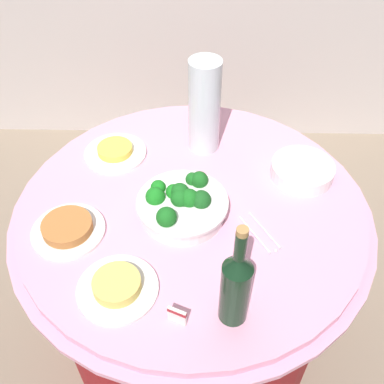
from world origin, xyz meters
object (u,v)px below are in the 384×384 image
food_plate_fried_egg (115,152)px  food_plate_noodles (117,287)px  label_placard_front (177,315)px  decorative_fruit_vase (204,111)px  wine_bottle (236,286)px  serving_tongs (261,234)px  plate_stack (302,170)px  broccoli_bowl (182,204)px  food_plate_peanuts (68,229)px

food_plate_fried_egg → food_plate_noodles: (0.09, -0.56, 0.00)m
label_placard_front → decorative_fruit_vase: bearing=84.8°
decorative_fruit_vase → food_plate_noodles: size_ratio=1.55×
wine_bottle → serving_tongs: bearing=69.9°
plate_stack → decorative_fruit_vase: 0.39m
decorative_fruit_vase → serving_tongs: size_ratio=2.12×
plate_stack → label_placard_front: (-0.40, -0.55, 0.01)m
broccoli_bowl → wine_bottle: wine_bottle is taller
serving_tongs → food_plate_fried_egg: food_plate_fried_egg is taller
food_plate_fried_egg → label_placard_front: (0.25, -0.65, 0.02)m
decorative_fruit_vase → food_plate_noodles: bearing=-110.2°
plate_stack → food_plate_peanuts: size_ratio=0.95×
plate_stack → food_plate_noodles: size_ratio=0.95×
broccoli_bowl → wine_bottle: (0.14, -0.34, 0.08)m
serving_tongs → food_plate_noodles: 0.45m
decorative_fruit_vase → wine_bottle: bearing=-83.7°
food_plate_fried_egg → plate_stack: bearing=-8.7°
serving_tongs → broccoli_bowl: bearing=161.9°
food_plate_fried_egg → label_placard_front: bearing=-69.0°
label_placard_front → food_plate_noodles: bearing=151.5°
food_plate_noodles → label_placard_front: bearing=-28.5°
food_plate_peanuts → food_plate_noodles: bearing=-48.5°
plate_stack → food_plate_peanuts: plate_stack is taller
plate_stack → serving_tongs: bearing=-121.2°
plate_stack → food_plate_noodles: (-0.56, -0.46, -0.01)m
food_plate_fried_egg → food_plate_noodles: size_ratio=1.00×
wine_bottle → food_plate_noodles: bearing=167.9°
plate_stack → food_plate_fried_egg: (-0.65, 0.10, -0.01)m
broccoli_bowl → food_plate_fried_egg: size_ratio=1.27×
label_placard_front → serving_tongs: bearing=50.7°
label_placard_front → plate_stack: bearing=54.3°
wine_bottle → serving_tongs: wine_bottle is taller
plate_stack → food_plate_noodles: bearing=-140.4°
food_plate_noodles → label_placard_front: label_placard_front is taller
plate_stack → serving_tongs: 0.31m
wine_bottle → label_placard_front: bearing=-170.4°
broccoli_bowl → food_plate_peanuts: size_ratio=1.27×
food_plate_fried_egg → food_plate_noodles: 0.57m
decorative_fruit_vase → broccoli_bowl: bearing=-101.1°
broccoli_bowl → label_placard_front: (0.00, -0.37, -0.01)m
broccoli_bowl → plate_stack: (0.40, 0.18, -0.02)m
decorative_fruit_vase → food_plate_peanuts: bearing=-133.9°
wine_bottle → food_plate_noodles: wine_bottle is taller
plate_stack → food_plate_noodles: plate_stack is taller
plate_stack → serving_tongs: (-0.16, -0.26, -0.02)m
plate_stack → broccoli_bowl: bearing=-155.2°
plate_stack → food_plate_noodles: 0.73m
food_plate_peanuts → broccoli_bowl: bearing=13.5°
wine_bottle → label_placard_front: wine_bottle is taller
serving_tongs → food_plate_peanuts: 0.58m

